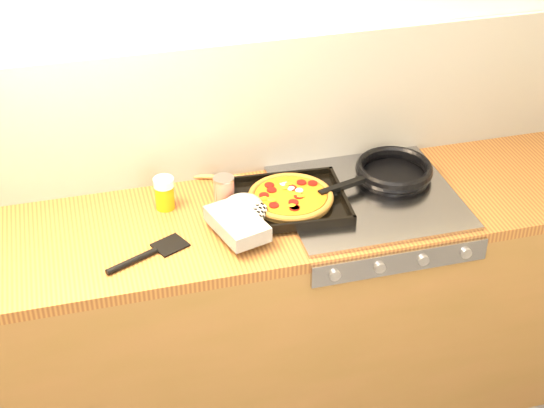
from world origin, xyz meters
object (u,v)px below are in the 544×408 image
object	(u,v)px
frying_pan	(392,172)
tomato_can	(224,190)
pizza_on_tray	(276,204)
juice_glass	(164,193)

from	to	relation	value
frying_pan	tomato_can	size ratio (longest dim) A/B	4.71
frying_pan	tomato_can	xyz separation A→B (m)	(-0.61, 0.02, 0.01)
frying_pan	pizza_on_tray	bearing A→B (deg)	-168.05
pizza_on_tray	juice_glass	world-z (taller)	juice_glass
pizza_on_tray	frying_pan	world-z (taller)	pizza_on_tray
tomato_can	juice_glass	world-z (taller)	juice_glass
pizza_on_tray	tomato_can	world-z (taller)	tomato_can
frying_pan	juice_glass	bearing A→B (deg)	177.15
pizza_on_tray	frying_pan	size ratio (longest dim) A/B	1.05
pizza_on_tray	tomato_can	xyz separation A→B (m)	(-0.15, 0.11, 0.01)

